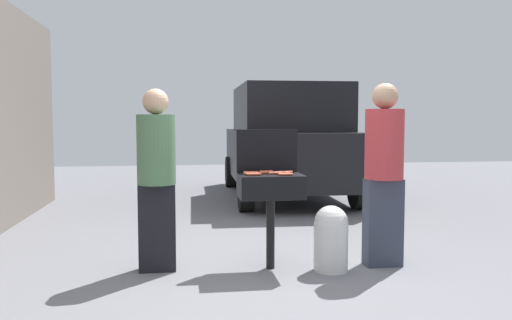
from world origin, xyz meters
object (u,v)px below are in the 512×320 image
(hot_dog_4, at_px, (261,173))
(hot_dog_6, at_px, (250,173))
(hot_dog_9, at_px, (254,174))
(hot_dog_0, at_px, (283,173))
(hot_dog_2, at_px, (282,172))
(propane_tank, at_px, (331,237))
(hot_dog_5, at_px, (286,174))
(hot_dog_1, at_px, (252,174))
(hot_dog_3, at_px, (266,172))
(person_right, at_px, (384,167))
(parked_minivan, at_px, (287,141))
(person_left, at_px, (157,173))
(hot_dog_7, at_px, (276,173))
(bbq_grill, at_px, (271,189))
(hot_dog_8, at_px, (286,172))

(hot_dog_4, xyz_separation_m, hot_dog_6, (-0.10, 0.03, 0.00))
(hot_dog_4, distance_m, hot_dog_9, 0.16)
(hot_dog_0, height_order, hot_dog_2, same)
(hot_dog_0, relative_size, propane_tank, 0.21)
(hot_dog_6, distance_m, hot_dog_9, 0.17)
(hot_dog_5, bearing_deg, hot_dog_1, 163.85)
(hot_dog_2, distance_m, hot_dog_4, 0.19)
(hot_dog_3, xyz_separation_m, hot_dog_5, (0.13, -0.28, 0.00))
(hot_dog_4, distance_m, hot_dog_5, 0.27)
(person_right, bearing_deg, hot_dog_6, -20.07)
(hot_dog_9, height_order, propane_tank, hot_dog_9)
(hot_dog_6, bearing_deg, hot_dog_1, -90.96)
(hot_dog_2, xyz_separation_m, person_right, (0.98, -0.08, 0.04))
(hot_dog_5, xyz_separation_m, hot_dog_6, (-0.30, 0.21, 0.00))
(hot_dog_9, bearing_deg, hot_dog_2, 24.84)
(hot_dog_4, xyz_separation_m, hot_dog_5, (0.20, -0.18, 0.00))
(propane_tank, bearing_deg, parked_minivan, 83.46)
(hot_dog_1, xyz_separation_m, person_left, (-0.87, 0.14, 0.01))
(hot_dog_1, distance_m, hot_dog_7, 0.24)
(bbq_grill, relative_size, parked_minivan, 0.20)
(bbq_grill, distance_m, hot_dog_0, 0.20)
(hot_dog_6, bearing_deg, hot_dog_2, -6.56)
(person_right, distance_m, parked_minivan, 4.67)
(person_left, bearing_deg, hot_dog_6, 12.73)
(person_right, bearing_deg, hot_dog_3, -23.99)
(hot_dog_3, relative_size, hot_dog_4, 1.00)
(hot_dog_2, bearing_deg, hot_dog_4, 179.33)
(hot_dog_1, relative_size, person_left, 0.08)
(hot_dog_2, relative_size, person_left, 0.08)
(hot_dog_2, xyz_separation_m, hot_dog_4, (-0.19, 0.00, 0.00))
(hot_dog_4, distance_m, person_right, 1.18)
(hot_dog_0, relative_size, hot_dog_8, 1.00)
(hot_dog_6, bearing_deg, hot_dog_7, -17.61)
(hot_dog_0, distance_m, propane_tank, 0.74)
(hot_dog_3, relative_size, person_right, 0.07)
(person_right, xyz_separation_m, parked_minivan, (-0.00, 4.67, 0.07))
(bbq_grill, relative_size, hot_dog_0, 6.93)
(hot_dog_3, xyz_separation_m, hot_dog_6, (-0.17, -0.06, 0.00))
(bbq_grill, xyz_separation_m, hot_dog_9, (-0.17, -0.10, 0.15))
(hot_dog_4, bearing_deg, propane_tank, -17.80)
(hot_dog_1, height_order, person_left, person_left)
(hot_dog_1, bearing_deg, hot_dog_3, 48.42)
(hot_dog_7, height_order, propane_tank, hot_dog_7)
(hot_dog_8, bearing_deg, hot_dog_7, -148.96)
(hot_dog_0, distance_m, hot_dog_5, 0.11)
(hot_dog_6, distance_m, propane_tank, 0.97)
(hot_dog_2, relative_size, parked_minivan, 0.03)
(hot_dog_0, xyz_separation_m, hot_dog_6, (-0.30, 0.11, 0.00))
(hot_dog_3, height_order, person_right, person_right)
(hot_dog_4, height_order, person_left, person_left)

